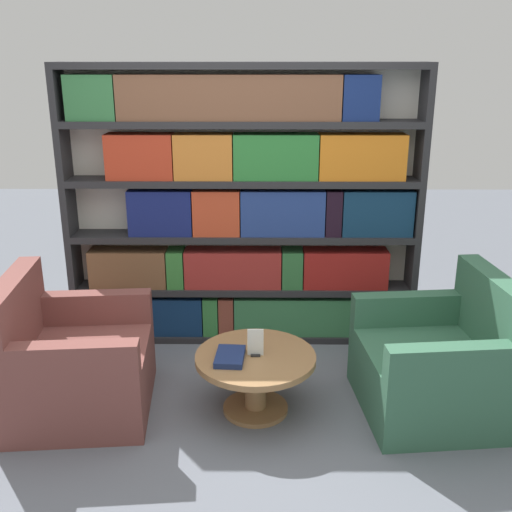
{
  "coord_description": "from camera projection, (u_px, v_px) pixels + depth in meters",
  "views": [
    {
      "loc": [
        0.13,
        -3.04,
        2.18
      ],
      "look_at": [
        0.11,
        0.77,
        0.9
      ],
      "focal_mm": 42.0,
      "sensor_mm": 36.0,
      "label": 1
    }
  ],
  "objects": [
    {
      "name": "bookshelf",
      "position": [
        247.0,
        209.0,
        4.56
      ],
      "size": [
        2.69,
        0.3,
        2.13
      ],
      "color": "silver",
      "rests_on": "ground_plane"
    },
    {
      "name": "table_sign",
      "position": [
        256.0,
        344.0,
        3.72
      ],
      "size": [
        0.1,
        0.06,
        0.18
      ],
      "color": "black",
      "rests_on": "coffee_table"
    },
    {
      "name": "armchair_left",
      "position": [
        73.0,
        366.0,
        3.8
      ],
      "size": [
        0.93,
        0.95,
        0.9
      ],
      "rotation": [
        0.0,
        0.0,
        1.65
      ],
      "color": "brown",
      "rests_on": "ground_plane"
    },
    {
      "name": "armchair_right",
      "position": [
        439.0,
        366.0,
        3.79
      ],
      "size": [
        0.94,
        0.96,
        0.9
      ],
      "rotation": [
        0.0,
        0.0,
        -1.48
      ],
      "color": "#336047",
      "rests_on": "ground_plane"
    },
    {
      "name": "coffee_table",
      "position": [
        256.0,
        371.0,
        3.78
      ],
      "size": [
        0.76,
        0.76,
        0.4
      ],
      "color": "olive",
      "rests_on": "ground_plane"
    },
    {
      "name": "ground_plane",
      "position": [
        238.0,
        439.0,
        3.57
      ],
      "size": [
        14.0,
        14.0,
        0.0
      ],
      "primitive_type": "plane",
      "color": "slate"
    },
    {
      "name": "stray_book",
      "position": [
        230.0,
        357.0,
        3.68
      ],
      "size": [
        0.19,
        0.27,
        0.04
      ],
      "color": "navy",
      "rests_on": "coffee_table"
    }
  ]
}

